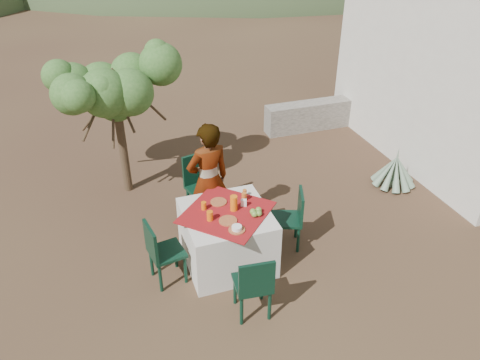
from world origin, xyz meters
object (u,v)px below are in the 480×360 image
at_px(juice_pitcher, 234,203).
at_px(chair_right, 292,216).
at_px(chair_left, 161,251).
at_px(person, 208,181).
at_px(chair_far, 201,183).
at_px(chair_near, 254,284).
at_px(shrub_tree, 119,93).
at_px(agave, 395,171).
at_px(table, 227,237).

bearing_deg(juice_pitcher, chair_right, 2.60).
distance_m(chair_left, person, 1.17).
relative_size(chair_far, chair_left, 1.13).
bearing_deg(person, chair_right, 134.35).
height_order(chair_near, juice_pitcher, juice_pitcher).
height_order(shrub_tree, agave, shrub_tree).
height_order(table, person, person).
bearing_deg(table, shrub_tree, 112.63).
relative_size(chair_near, chair_right, 1.02).
relative_size(shrub_tree, agave, 2.71).
xyz_separation_m(chair_left, juice_pitcher, (0.93, 0.10, 0.39)).
bearing_deg(shrub_tree, table, -67.37).
bearing_deg(chair_far, agave, -17.27).
xyz_separation_m(chair_left, shrub_tree, (-0.08, 2.28, 1.11)).
distance_m(chair_left, chair_right, 1.74).
bearing_deg(chair_right, agave, 131.35).
distance_m(chair_far, agave, 3.12).
distance_m(chair_far, shrub_tree, 1.75).
distance_m(chair_right, person, 1.18).
xyz_separation_m(chair_far, person, (-0.00, -0.42, 0.29)).
bearing_deg(person, chair_near, 79.77).
xyz_separation_m(table, chair_near, (0.00, -0.96, 0.09)).
distance_m(table, chair_left, 0.84).
relative_size(table, person, 0.80).
bearing_deg(shrub_tree, chair_right, -49.77).
distance_m(person, shrub_tree, 1.91).
height_order(chair_far, agave, chair_far).
relative_size(table, shrub_tree, 0.65).
height_order(table, chair_near, chair_near).
height_order(table, chair_left, chair_left).
relative_size(chair_near, juice_pitcher, 4.31).
xyz_separation_m(table, chair_far, (-0.03, 1.10, 0.14)).
distance_m(chair_left, agave, 4.04).
height_order(chair_left, juice_pitcher, juice_pitcher).
bearing_deg(shrub_tree, chair_left, -88.06).
relative_size(agave, juice_pitcher, 3.80).
distance_m(person, juice_pitcher, 0.68).
relative_size(chair_far, chair_near, 1.12).
bearing_deg(shrub_tree, juice_pitcher, -65.12).
relative_size(chair_far, person, 0.58).
bearing_deg(chair_right, shrub_tree, -119.88).
distance_m(chair_near, agave, 3.60).
height_order(chair_far, chair_near, chair_far).
bearing_deg(chair_near, juice_pitcher, -90.18).
relative_size(chair_left, shrub_tree, 0.42).
bearing_deg(chair_near, chair_far, -83.69).
distance_m(chair_right, agave, 2.35).
xyz_separation_m(person, shrub_tree, (-0.88, 1.51, 0.77)).
bearing_deg(juice_pitcher, chair_near, -95.55).
height_order(chair_left, shrub_tree, shrub_tree).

